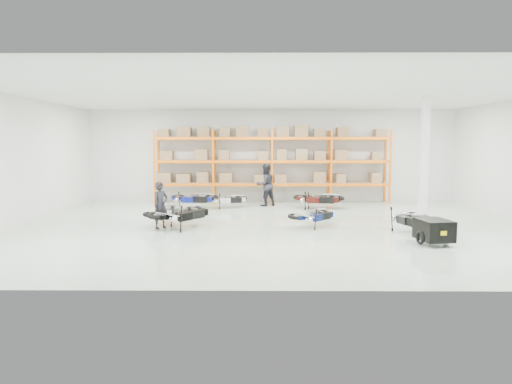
{
  "coord_description": "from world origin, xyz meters",
  "views": [
    {
      "loc": [
        -0.58,
        -15.59,
        2.83
      ],
      "look_at": [
        -0.72,
        0.87,
        1.1
      ],
      "focal_mm": 32.0,
      "sensor_mm": 36.0,
      "label": 1
    }
  ],
  "objects_px": {
    "moto_back_b": "(228,197)",
    "moto_black_far_left": "(182,210)",
    "moto_touring_right": "(415,216)",
    "trailer": "(434,230)",
    "person_left": "(161,205)",
    "moto_back_a": "(193,196)",
    "person_back": "(265,185)",
    "moto_blue_centre": "(314,213)",
    "moto_back_d": "(318,196)",
    "moto_silver_left": "(167,210)",
    "moto_back_c": "(321,196)"
  },
  "relations": [
    {
      "from": "moto_back_a",
      "to": "person_left",
      "type": "height_order",
      "value": "person_left"
    },
    {
      "from": "trailer",
      "to": "person_left",
      "type": "bearing_deg",
      "value": 154.86
    },
    {
      "from": "moto_back_a",
      "to": "person_left",
      "type": "relative_size",
      "value": 1.17
    },
    {
      "from": "moto_touring_right",
      "to": "moto_back_c",
      "type": "xyz_separation_m",
      "value": [
        -2.19,
        5.81,
        -0.04
      ]
    },
    {
      "from": "person_back",
      "to": "person_left",
      "type": "bearing_deg",
      "value": 27.75
    },
    {
      "from": "trailer",
      "to": "person_left",
      "type": "xyz_separation_m",
      "value": [
        -8.25,
        2.43,
        0.38
      ]
    },
    {
      "from": "moto_blue_centre",
      "to": "moto_back_d",
      "type": "bearing_deg",
      "value": -53.49
    },
    {
      "from": "moto_blue_centre",
      "to": "moto_back_a",
      "type": "bearing_deg",
      "value": 1.91
    },
    {
      "from": "moto_back_b",
      "to": "person_back",
      "type": "height_order",
      "value": "person_back"
    },
    {
      "from": "trailer",
      "to": "moto_back_b",
      "type": "distance_m",
      "value": 9.73
    },
    {
      "from": "moto_blue_centre",
      "to": "person_left",
      "type": "bearing_deg",
      "value": 48.82
    },
    {
      "from": "moto_back_c",
      "to": "moto_silver_left",
      "type": "bearing_deg",
      "value": 140.93
    },
    {
      "from": "moto_back_a",
      "to": "moto_touring_right",
      "type": "bearing_deg",
      "value": -120.47
    },
    {
      "from": "moto_silver_left",
      "to": "moto_touring_right",
      "type": "bearing_deg",
      "value": -173.49
    },
    {
      "from": "trailer",
      "to": "moto_back_b",
      "type": "bearing_deg",
      "value": 121.97
    },
    {
      "from": "moto_touring_right",
      "to": "moto_back_a",
      "type": "height_order",
      "value": "moto_touring_right"
    },
    {
      "from": "moto_silver_left",
      "to": "moto_back_a",
      "type": "height_order",
      "value": "moto_back_a"
    },
    {
      "from": "moto_back_a",
      "to": "moto_back_b",
      "type": "relative_size",
      "value": 1.15
    },
    {
      "from": "trailer",
      "to": "moto_back_a",
      "type": "bearing_deg",
      "value": 128.4
    },
    {
      "from": "moto_back_a",
      "to": "moto_back_c",
      "type": "distance_m",
      "value": 5.67
    },
    {
      "from": "moto_black_far_left",
      "to": "person_left",
      "type": "height_order",
      "value": "person_left"
    },
    {
      "from": "moto_back_d",
      "to": "person_left",
      "type": "bearing_deg",
      "value": 137.79
    },
    {
      "from": "moto_back_a",
      "to": "moto_blue_centre",
      "type": "bearing_deg",
      "value": -128.26
    },
    {
      "from": "moto_back_a",
      "to": "moto_back_d",
      "type": "bearing_deg",
      "value": -86.37
    },
    {
      "from": "moto_blue_centre",
      "to": "moto_back_c",
      "type": "bearing_deg",
      "value": -55.04
    },
    {
      "from": "moto_silver_left",
      "to": "moto_back_d",
      "type": "relative_size",
      "value": 0.89
    },
    {
      "from": "moto_blue_centre",
      "to": "trailer",
      "type": "distance_m",
      "value": 4.1
    },
    {
      "from": "moto_touring_right",
      "to": "trailer",
      "type": "bearing_deg",
      "value": -102.95
    },
    {
      "from": "moto_black_far_left",
      "to": "person_back",
      "type": "bearing_deg",
      "value": -80.36
    },
    {
      "from": "moto_blue_centre",
      "to": "moto_touring_right",
      "type": "relative_size",
      "value": 0.89
    },
    {
      "from": "trailer",
      "to": "moto_back_d",
      "type": "relative_size",
      "value": 0.92
    },
    {
      "from": "moto_back_c",
      "to": "person_left",
      "type": "height_order",
      "value": "person_left"
    },
    {
      "from": "person_back",
      "to": "moto_back_b",
      "type": "bearing_deg",
      "value": -7.29
    },
    {
      "from": "moto_touring_right",
      "to": "moto_back_b",
      "type": "bearing_deg",
      "value": 124.7
    },
    {
      "from": "moto_touring_right",
      "to": "moto_blue_centre",
      "type": "bearing_deg",
      "value": 146.99
    },
    {
      "from": "moto_back_b",
      "to": "moto_back_c",
      "type": "height_order",
      "value": "moto_back_c"
    },
    {
      "from": "moto_black_far_left",
      "to": "moto_back_d",
      "type": "height_order",
      "value": "moto_black_far_left"
    },
    {
      "from": "moto_back_b",
      "to": "moto_black_far_left",
      "type": "bearing_deg",
      "value": 150.62
    },
    {
      "from": "moto_touring_right",
      "to": "person_back",
      "type": "height_order",
      "value": "person_back"
    },
    {
      "from": "trailer",
      "to": "person_back",
      "type": "distance_m",
      "value": 9.34
    },
    {
      "from": "moto_black_far_left",
      "to": "trailer",
      "type": "height_order",
      "value": "moto_black_far_left"
    },
    {
      "from": "moto_back_a",
      "to": "person_back",
      "type": "distance_m",
      "value": 3.32
    },
    {
      "from": "trailer",
      "to": "moto_silver_left",
      "type": "bearing_deg",
      "value": 149.4
    },
    {
      "from": "moto_touring_right",
      "to": "moto_back_d",
      "type": "distance_m",
      "value": 6.0
    },
    {
      "from": "trailer",
      "to": "moto_back_b",
      "type": "height_order",
      "value": "moto_back_b"
    },
    {
      "from": "moto_back_b",
      "to": "person_back",
      "type": "bearing_deg",
      "value": -83.15
    },
    {
      "from": "moto_back_b",
      "to": "moto_back_d",
      "type": "relative_size",
      "value": 0.85
    },
    {
      "from": "moto_back_a",
      "to": "moto_black_far_left",
      "type": "bearing_deg",
      "value": -170.9
    },
    {
      "from": "trailer",
      "to": "person_back",
      "type": "xyz_separation_m",
      "value": [
        -4.66,
        8.08,
        0.56
      ]
    },
    {
      "from": "moto_back_d",
      "to": "moto_silver_left",
      "type": "bearing_deg",
      "value": 132.27
    }
  ]
}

